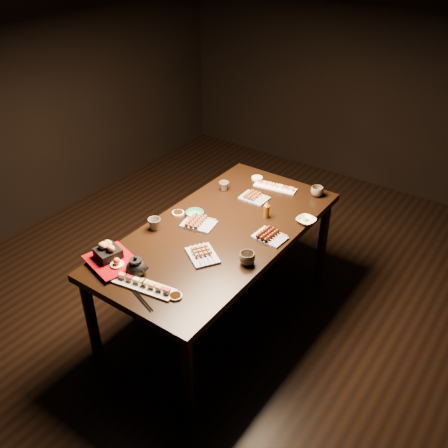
{
  "coord_description": "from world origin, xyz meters",
  "views": [
    {
      "loc": [
        1.77,
        -2.32,
        2.6
      ],
      "look_at": [
        0.16,
        -0.05,
        0.77
      ],
      "focal_mm": 40.0,
      "sensor_mm": 36.0,
      "label": 1
    }
  ],
  "objects_px": {
    "yakitori_plate_right": "(202,253)",
    "tempura_tray": "(111,256)",
    "edamame_bowl_cream": "(306,221)",
    "edamame_bowl_green": "(195,214)",
    "teacup_far_left": "(224,186)",
    "condiment_bottle": "(267,210)",
    "teacup_far_right": "(317,192)",
    "dining_table": "(220,274)",
    "sushi_platter_far": "(275,186)",
    "teacup_mid_right": "(247,258)",
    "yakitori_plate_center": "(199,221)",
    "teacup_near_left": "(154,224)",
    "sushi_platter_near": "(144,284)",
    "teapot": "(136,266)",
    "yakitori_plate_left": "(254,196)"
  },
  "relations": [
    {
      "from": "yakitori_plate_center",
      "to": "teacup_far_left",
      "type": "bearing_deg",
      "value": 94.78
    },
    {
      "from": "sushi_platter_far",
      "to": "condiment_bottle",
      "type": "distance_m",
      "value": 0.42
    },
    {
      "from": "dining_table",
      "to": "yakitori_plate_center",
      "type": "height_order",
      "value": "yakitori_plate_center"
    },
    {
      "from": "dining_table",
      "to": "yakitori_plate_left",
      "type": "xyz_separation_m",
      "value": [
        -0.03,
        0.48,
        0.4
      ]
    },
    {
      "from": "tempura_tray",
      "to": "yakitori_plate_right",
      "type": "bearing_deg",
      "value": 57.84
    },
    {
      "from": "sushi_platter_far",
      "to": "edamame_bowl_cream",
      "type": "distance_m",
      "value": 0.51
    },
    {
      "from": "edamame_bowl_cream",
      "to": "teacup_mid_right",
      "type": "xyz_separation_m",
      "value": [
        -0.08,
        -0.61,
        0.02
      ]
    },
    {
      "from": "sushi_platter_far",
      "to": "edamame_bowl_green",
      "type": "relative_size",
      "value": 2.63
    },
    {
      "from": "yakitori_plate_center",
      "to": "teacup_near_left",
      "type": "distance_m",
      "value": 0.29
    },
    {
      "from": "dining_table",
      "to": "teacup_near_left",
      "type": "height_order",
      "value": "teacup_near_left"
    },
    {
      "from": "tempura_tray",
      "to": "condiment_bottle",
      "type": "height_order",
      "value": "condiment_bottle"
    },
    {
      "from": "yakitori_plate_right",
      "to": "edamame_bowl_cream",
      "type": "bearing_deg",
      "value": 97.11
    },
    {
      "from": "teacup_mid_right",
      "to": "teacup_far_left",
      "type": "xyz_separation_m",
      "value": [
        -0.64,
        0.65,
        -0.0
      ]
    },
    {
      "from": "yakitori_plate_right",
      "to": "tempura_tray",
      "type": "distance_m",
      "value": 0.55
    },
    {
      "from": "tempura_tray",
      "to": "teapot",
      "type": "xyz_separation_m",
      "value": [
        0.19,
        0.01,
        0.0
      ]
    },
    {
      "from": "teapot",
      "to": "teacup_far_right",
      "type": "bearing_deg",
      "value": 85.26
    },
    {
      "from": "sushi_platter_far",
      "to": "tempura_tray",
      "type": "relative_size",
      "value": 1.03
    },
    {
      "from": "sushi_platter_far",
      "to": "teacup_mid_right",
      "type": "bearing_deg",
      "value": 100.99
    },
    {
      "from": "yakitori_plate_right",
      "to": "teacup_far_right",
      "type": "bearing_deg",
      "value": 110.45
    },
    {
      "from": "dining_table",
      "to": "edamame_bowl_green",
      "type": "bearing_deg",
      "value": -172.85
    },
    {
      "from": "yakitori_plate_right",
      "to": "tempura_tray",
      "type": "bearing_deg",
      "value": -104.61
    },
    {
      "from": "dining_table",
      "to": "teacup_far_left",
      "type": "xyz_separation_m",
      "value": [
        -0.29,
        0.46,
        0.41
      ]
    },
    {
      "from": "teacup_far_left",
      "to": "edamame_bowl_cream",
      "type": "bearing_deg",
      "value": -3.48
    },
    {
      "from": "dining_table",
      "to": "teapot",
      "type": "relative_size",
      "value": 12.39
    },
    {
      "from": "yakitori_plate_center",
      "to": "tempura_tray",
      "type": "bearing_deg",
      "value": -115.64
    },
    {
      "from": "condiment_bottle",
      "to": "teacup_far_right",
      "type": "bearing_deg",
      "value": 72.25
    },
    {
      "from": "teacup_far_left",
      "to": "condiment_bottle",
      "type": "relative_size",
      "value": 0.6
    },
    {
      "from": "sushi_platter_near",
      "to": "teacup_near_left",
      "type": "distance_m",
      "value": 0.59
    },
    {
      "from": "sushi_platter_near",
      "to": "edamame_bowl_green",
      "type": "relative_size",
      "value": 3.07
    },
    {
      "from": "sushi_platter_near",
      "to": "teacup_mid_right",
      "type": "xyz_separation_m",
      "value": [
        0.35,
        0.52,
        0.01
      ]
    },
    {
      "from": "teacup_far_right",
      "to": "teapot",
      "type": "xyz_separation_m",
      "value": [
        -0.44,
        -1.44,
        0.03
      ]
    },
    {
      "from": "teacup_mid_right",
      "to": "teapot",
      "type": "bearing_deg",
      "value": -135.79
    },
    {
      "from": "teacup_near_left",
      "to": "edamame_bowl_green",
      "type": "bearing_deg",
      "value": 66.06
    },
    {
      "from": "sushi_platter_near",
      "to": "condiment_bottle",
      "type": "distance_m",
      "value": 1.05
    },
    {
      "from": "teacup_near_left",
      "to": "teacup_mid_right",
      "type": "relative_size",
      "value": 0.88
    },
    {
      "from": "edamame_bowl_green",
      "to": "teacup_mid_right",
      "type": "xyz_separation_m",
      "value": [
        0.58,
        -0.23,
        0.02
      ]
    },
    {
      "from": "sushi_platter_far",
      "to": "sushi_platter_near",
      "type": "bearing_deg",
      "value": 79.87
    },
    {
      "from": "sushi_platter_far",
      "to": "teacup_far_left",
      "type": "relative_size",
      "value": 4.4
    },
    {
      "from": "teacup_mid_right",
      "to": "edamame_bowl_green",
      "type": "bearing_deg",
      "value": 158.29
    },
    {
      "from": "sushi_platter_far",
      "to": "edamame_bowl_cream",
      "type": "xyz_separation_m",
      "value": [
        0.41,
        -0.29,
        -0.0
      ]
    },
    {
      "from": "teacup_far_left",
      "to": "condiment_bottle",
      "type": "distance_m",
      "value": 0.48
    },
    {
      "from": "teacup_mid_right",
      "to": "yakitori_plate_center",
      "type": "bearing_deg",
      "value": 161.56
    },
    {
      "from": "edamame_bowl_cream",
      "to": "edamame_bowl_green",
      "type": "bearing_deg",
      "value": -150.15
    },
    {
      "from": "yakitori_plate_left",
      "to": "teacup_mid_right",
      "type": "height_order",
      "value": "teacup_mid_right"
    },
    {
      "from": "sushi_platter_far",
      "to": "teacup_far_right",
      "type": "xyz_separation_m",
      "value": [
        0.31,
        0.08,
        0.02
      ]
    },
    {
      "from": "yakitori_plate_left",
      "to": "teacup_far_left",
      "type": "distance_m",
      "value": 0.26
    },
    {
      "from": "yakitori_plate_center",
      "to": "edamame_bowl_green",
      "type": "xyz_separation_m",
      "value": [
        -0.09,
        0.07,
        -0.01
      ]
    },
    {
      "from": "yakitori_plate_right",
      "to": "teapot",
      "type": "xyz_separation_m",
      "value": [
        -0.21,
        -0.36,
        0.03
      ]
    },
    {
      "from": "dining_table",
      "to": "edamame_bowl_cream",
      "type": "relative_size",
      "value": 14.45
    },
    {
      "from": "edamame_bowl_green",
      "to": "teacup_far_left",
      "type": "xyz_separation_m",
      "value": [
        -0.05,
        0.42,
        0.01
      ]
    }
  ]
}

